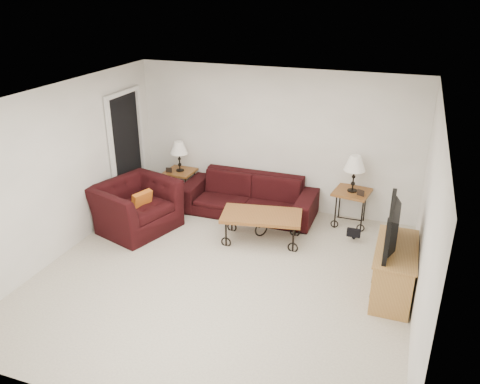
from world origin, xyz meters
name	(u,v)px	position (x,y,z in m)	size (l,w,h in m)	color
ground	(223,276)	(0.00, 0.00, 0.00)	(5.00, 5.00, 0.00)	beige
wall_back	(275,140)	(0.00, 2.50, 1.25)	(5.00, 0.02, 2.50)	white
wall_front	(112,306)	(0.00, -2.50, 1.25)	(5.00, 0.02, 2.50)	white
wall_left	(62,171)	(-2.50, 0.00, 1.25)	(0.02, 5.00, 2.50)	white
wall_right	(426,225)	(2.50, 0.00, 1.25)	(0.02, 5.00, 2.50)	white
ceiling	(220,99)	(0.00, 0.00, 2.50)	(5.00, 5.00, 0.00)	white
doorway	(127,152)	(-2.47, 1.65, 1.02)	(0.08, 0.94, 2.04)	black
sofa	(248,196)	(-0.32, 2.02, 0.34)	(2.34, 0.92, 0.68)	black
side_table_left	(181,185)	(-1.73, 2.20, 0.28)	(0.52, 0.52, 0.56)	brown
side_table_right	(350,208)	(1.43, 2.20, 0.31)	(0.56, 0.56, 0.61)	brown
lamp_left	(179,156)	(-1.73, 2.20, 0.85)	(0.32, 0.32, 0.56)	black
lamp_right	(354,174)	(1.43, 2.20, 0.92)	(0.35, 0.35, 0.61)	black
photo_frame_left	(169,170)	(-1.88, 2.05, 0.61)	(0.11, 0.02, 0.09)	black
photo_frame_right	(361,193)	(1.58, 2.05, 0.67)	(0.12, 0.02, 0.10)	black
coffee_table	(261,227)	(0.19, 1.16, 0.23)	(1.23, 0.67, 0.46)	brown
armchair	(136,206)	(-1.88, 0.86, 0.40)	(1.23, 1.07, 0.80)	black
throw_pillow	(142,202)	(-1.73, 0.81, 0.52)	(0.36, 0.09, 0.36)	#C84D19
tv_stand	(394,271)	(2.23, 0.39, 0.34)	(0.48, 1.15, 0.69)	#B48742
television	(399,227)	(2.21, 0.39, 0.98)	(1.03, 0.13, 0.59)	black
backpack	(355,227)	(1.57, 1.70, 0.21)	(0.33, 0.25, 0.42)	black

